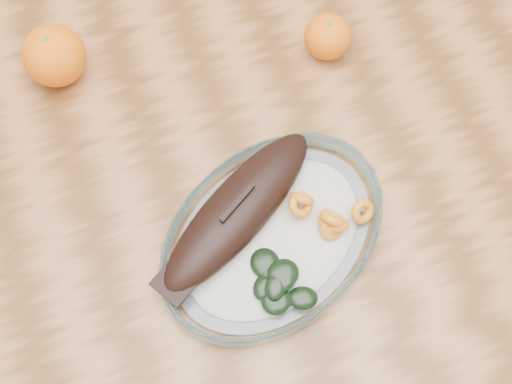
% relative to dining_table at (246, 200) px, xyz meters
% --- Properties ---
extents(ground, '(3.00, 3.00, 0.00)m').
position_rel_dining_table_xyz_m(ground, '(0.00, 0.00, -0.65)').
color(ground, slate).
rests_on(ground, ground).
extents(dining_table, '(1.20, 0.80, 0.75)m').
position_rel_dining_table_xyz_m(dining_table, '(0.00, 0.00, 0.00)').
color(dining_table, brown).
rests_on(dining_table, ground).
extents(plated_meal, '(0.74, 0.74, 0.08)m').
position_rel_dining_table_xyz_m(plated_meal, '(-0.00, -0.09, 0.12)').
color(plated_meal, white).
rests_on(plated_meal, dining_table).
extents(orange_left, '(0.09, 0.09, 0.09)m').
position_rel_dining_table_xyz_m(orange_left, '(-0.19, 0.24, 0.14)').
color(orange_left, '#FE5705').
rests_on(orange_left, dining_table).
extents(orange_right, '(0.07, 0.07, 0.07)m').
position_rel_dining_table_xyz_m(orange_right, '(0.17, 0.14, 0.13)').
color(orange_right, '#FE5705').
rests_on(orange_right, dining_table).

